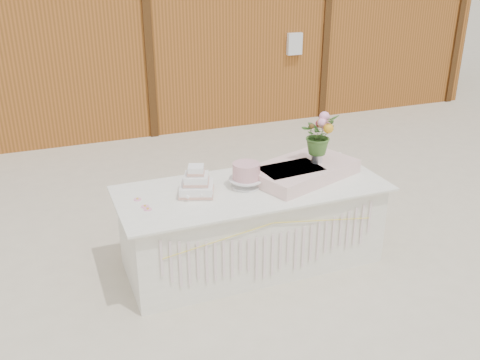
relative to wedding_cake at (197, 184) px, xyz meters
name	(u,v)px	position (x,y,z in m)	size (l,w,h in m)	color
ground	(252,262)	(0.50, -0.05, -0.86)	(80.00, 80.00, 0.00)	beige
barn	(122,13)	(0.49, 5.95, 0.82)	(12.60, 4.60, 3.30)	#9B5520
cake_table	(252,226)	(0.50, -0.05, -0.47)	(2.40, 1.00, 0.77)	white
wedding_cake	(197,184)	(0.00, 0.00, 0.00)	(0.37, 0.37, 0.26)	white
pink_cake_stand	(246,174)	(0.45, -0.01, 0.04)	(0.31, 0.31, 0.22)	white
satin_runner	(302,170)	(1.02, 0.01, -0.03)	(0.99, 0.57, 0.13)	#F6CBC6
flower_vase	(317,155)	(1.17, 0.00, 0.11)	(0.10, 0.10, 0.14)	silver
bouquet	(319,129)	(1.17, 0.00, 0.36)	(0.33, 0.28, 0.37)	#416C2B
loose_flowers	(143,202)	(-0.47, 0.00, -0.08)	(0.13, 0.31, 0.02)	pink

